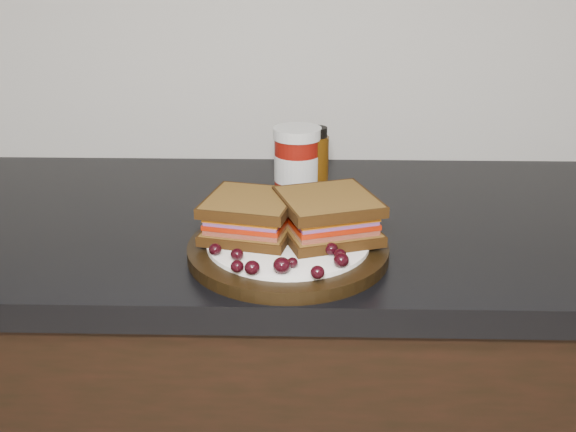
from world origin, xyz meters
name	(u,v)px	position (x,y,z in m)	size (l,w,h in m)	color
countertop	(237,225)	(0.00, 1.70, 0.88)	(3.98, 0.60, 0.04)	black
plate	(288,250)	(0.09, 1.54, 0.91)	(0.28, 0.28, 0.02)	black
sandwich_left	(250,216)	(0.03, 1.56, 0.95)	(0.12, 0.12, 0.05)	brown
sandwich_right	(328,216)	(0.14, 1.56, 0.95)	(0.13, 0.13, 0.06)	brown
grape_0	(215,249)	(-0.01, 1.49, 0.93)	(0.02, 0.02, 0.02)	black
grape_1	(237,254)	(0.02, 1.48, 0.93)	(0.02, 0.02, 0.02)	black
grape_2	(237,266)	(0.03, 1.45, 0.93)	(0.02, 0.02, 0.02)	black
grape_3	(252,268)	(0.05, 1.44, 0.93)	(0.02, 0.02, 0.02)	black
grape_4	(282,265)	(0.08, 1.44, 0.93)	(0.02, 0.02, 0.02)	black
grape_5	(292,263)	(0.09, 1.46, 0.93)	(0.01, 0.01, 0.01)	black
grape_6	(317,272)	(0.13, 1.43, 0.93)	(0.02, 0.02, 0.02)	black
grape_7	(341,260)	(0.16, 1.46, 0.93)	(0.02, 0.02, 0.02)	black
grape_8	(340,255)	(0.16, 1.48, 0.93)	(0.02, 0.02, 0.02)	black
grape_9	(331,249)	(0.15, 1.50, 0.93)	(0.02, 0.02, 0.02)	black
grape_10	(346,238)	(0.17, 1.53, 0.93)	(0.02, 0.02, 0.02)	black
grape_11	(342,235)	(0.16, 1.54, 0.93)	(0.02, 0.02, 0.02)	black
grape_12	(341,230)	(0.16, 1.56, 0.93)	(0.02, 0.02, 0.02)	black
grape_13	(326,221)	(0.14, 1.59, 0.93)	(0.02, 0.02, 0.02)	black
grape_14	(248,219)	(0.03, 1.60, 0.93)	(0.02, 0.02, 0.02)	black
grape_15	(250,229)	(0.03, 1.56, 0.93)	(0.02, 0.02, 0.02)	black
grape_16	(221,232)	(-0.01, 1.55, 0.93)	(0.02, 0.02, 0.02)	black
grape_17	(225,239)	(0.00, 1.53, 0.93)	(0.02, 0.02, 0.02)	black
grape_18	(239,220)	(0.01, 1.59, 0.93)	(0.02, 0.02, 0.02)	black
grape_19	(242,222)	(0.02, 1.59, 0.93)	(0.02, 0.02, 0.02)	black
grape_20	(249,238)	(0.03, 1.53, 0.93)	(0.02, 0.02, 0.01)	black
condiment_jar	(297,162)	(0.10, 1.79, 0.96)	(0.08, 0.08, 0.12)	maroon
oil_bottle	(316,162)	(0.13, 1.79, 0.96)	(0.04, 0.04, 0.12)	#4A2907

